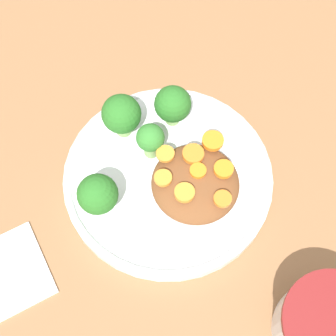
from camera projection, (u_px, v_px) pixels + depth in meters
name	position (u px, v px, depth m)	size (l,w,h in m)	color
ground_plane	(168.00, 180.00, 0.56)	(4.00, 4.00, 0.00)	#8C603D
plate	(168.00, 176.00, 0.55)	(0.24, 0.24, 0.02)	white
dip_bowl	(330.00, 328.00, 0.45)	(0.10, 0.10, 0.06)	silver
stew_mound	(195.00, 183.00, 0.52)	(0.10, 0.10, 0.03)	brown
broccoli_floret_0	(121.00, 115.00, 0.54)	(0.05, 0.05, 0.06)	#7FA85B
broccoli_floret_1	(98.00, 195.00, 0.49)	(0.04, 0.04, 0.06)	#759E51
broccoli_floret_2	(173.00, 105.00, 0.55)	(0.04, 0.04, 0.06)	#7FA85B
broccoli_floret_3	(150.00, 139.00, 0.53)	(0.03, 0.03, 0.05)	#7FA85B
carrot_slice_0	(164.00, 154.00, 0.52)	(0.02, 0.02, 0.00)	orange
carrot_slice_1	(198.00, 171.00, 0.51)	(0.02, 0.02, 0.00)	orange
carrot_slice_2	(213.00, 141.00, 0.53)	(0.02, 0.02, 0.01)	orange
carrot_slice_3	(185.00, 193.00, 0.50)	(0.02, 0.02, 0.01)	orange
carrot_slice_4	(192.00, 152.00, 0.52)	(0.02, 0.02, 0.01)	orange
carrot_slice_5	(163.00, 178.00, 0.50)	(0.02, 0.02, 0.00)	orange
carrot_slice_6	(224.00, 169.00, 0.51)	(0.02, 0.02, 0.01)	orange
carrot_slice_7	(223.00, 199.00, 0.49)	(0.02, 0.02, 0.00)	orange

